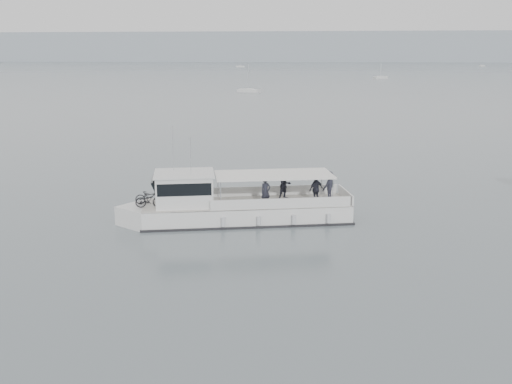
# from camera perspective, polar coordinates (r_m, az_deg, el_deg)

# --- Properties ---
(ground) EXTENTS (1400.00, 1400.00, 0.00)m
(ground) POSITION_cam_1_polar(r_m,az_deg,el_deg) (31.14, -8.65, -2.78)
(ground) COLOR #556064
(ground) RESTS_ON ground
(headland) EXTENTS (1400.00, 90.00, 28.00)m
(headland) POSITION_cam_1_polar(r_m,az_deg,el_deg) (588.93, 5.47, 14.22)
(headland) COLOR #939EA8
(headland) RESTS_ON ground
(tour_boat) EXTENTS (12.49, 5.40, 5.22)m
(tour_boat) POSITION_cam_1_polar(r_m,az_deg,el_deg) (30.34, -2.98, -1.40)
(tour_boat) COLOR silver
(tour_boat) RESTS_ON ground
(moored_fleet) EXTENTS (463.89, 354.56, 10.83)m
(moored_fleet) POSITION_cam_1_polar(r_m,az_deg,el_deg) (221.71, -4.73, 11.55)
(moored_fleet) COLOR silver
(moored_fleet) RESTS_ON ground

